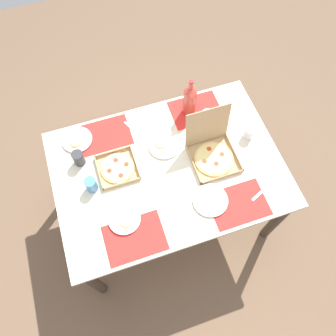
% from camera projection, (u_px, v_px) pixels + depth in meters
% --- Properties ---
extents(ground_plane, '(6.00, 6.00, 0.00)m').
position_uv_depth(ground_plane, '(168.00, 207.00, 2.91)').
color(ground_plane, brown).
extents(dining_table, '(1.50, 1.06, 0.77)m').
position_uv_depth(dining_table, '(168.00, 175.00, 2.31)').
color(dining_table, '#3F3328').
rests_on(dining_table, ground_plane).
extents(placemat_near_left, '(0.36, 0.26, 0.00)m').
position_uv_depth(placemat_near_left, '(135.00, 238.00, 2.01)').
color(placemat_near_left, red).
rests_on(placemat_near_left, dining_table).
extents(placemat_near_right, '(0.36, 0.26, 0.00)m').
position_uv_depth(placemat_near_right, '(238.00, 204.00, 2.10)').
color(placemat_near_right, red).
rests_on(placemat_near_right, dining_table).
extents(placemat_far_left, '(0.36, 0.26, 0.00)m').
position_uv_depth(placemat_far_left, '(104.00, 135.00, 2.33)').
color(placemat_far_left, red).
rests_on(placemat_far_left, dining_table).
extents(placemat_far_right, '(0.36, 0.26, 0.00)m').
position_uv_depth(placemat_far_right, '(196.00, 110.00, 2.42)').
color(placemat_far_right, red).
rests_on(placemat_far_right, dining_table).
extents(pizza_box_corner_left, '(0.30, 0.33, 0.33)m').
position_uv_depth(pizza_box_corner_left, '(212.00, 151.00, 2.21)').
color(pizza_box_corner_left, tan).
rests_on(pizza_box_corner_left, dining_table).
extents(pizza_box_corner_right, '(0.25, 0.25, 0.04)m').
position_uv_depth(pizza_box_corner_right, '(118.00, 168.00, 2.20)').
color(pizza_box_corner_right, tan).
rests_on(pizza_box_corner_right, dining_table).
extents(plate_far_left, '(0.21, 0.21, 0.03)m').
position_uv_depth(plate_far_left, '(77.00, 140.00, 2.30)').
color(plate_far_left, white).
rests_on(plate_far_left, dining_table).
extents(plate_near_right, '(0.22, 0.22, 0.02)m').
position_uv_depth(plate_near_right, '(210.00, 200.00, 2.10)').
color(plate_near_right, white).
rests_on(plate_near_right, dining_table).
extents(plate_middle, '(0.22, 0.22, 0.03)m').
position_uv_depth(plate_middle, '(164.00, 145.00, 2.28)').
color(plate_middle, white).
rests_on(plate_middle, dining_table).
extents(plate_near_left, '(0.20, 0.20, 0.03)m').
position_uv_depth(plate_near_left, '(125.00, 219.00, 2.05)').
color(plate_near_left, white).
rests_on(plate_near_left, dining_table).
extents(soda_bottle, '(0.09, 0.09, 0.32)m').
position_uv_depth(soda_bottle, '(190.00, 100.00, 2.30)').
color(soda_bottle, '#B2382D').
rests_on(soda_bottle, dining_table).
extents(cup_spare, '(0.07, 0.07, 0.11)m').
position_uv_depth(cup_spare, '(91.00, 185.00, 2.10)').
color(cup_spare, teal).
rests_on(cup_spare, dining_table).
extents(cup_clear_left, '(0.07, 0.07, 0.11)m').
position_uv_depth(cup_clear_left, '(79.00, 158.00, 2.19)').
color(cup_clear_left, '#333338').
rests_on(cup_clear_left, dining_table).
extents(cup_red, '(0.07, 0.07, 0.09)m').
position_uv_depth(cup_red, '(249.00, 132.00, 2.28)').
color(cup_red, silver).
rests_on(cup_red, dining_table).
extents(condiment_bowl, '(0.09, 0.09, 0.04)m').
position_uv_depth(condiment_bowl, '(208.00, 115.00, 2.38)').
color(condiment_bowl, white).
rests_on(condiment_bowl, dining_table).
extents(fork_by_near_right, '(0.09, 0.18, 0.00)m').
position_uv_depth(fork_by_near_right, '(133.00, 130.00, 2.34)').
color(fork_by_near_right, '#B7B7BC').
rests_on(fork_by_near_right, dining_table).
extents(knife_by_far_left, '(0.20, 0.10, 0.00)m').
position_uv_depth(knife_by_far_left, '(263.00, 190.00, 2.14)').
color(knife_by_far_left, '#B7B7BC').
rests_on(knife_by_far_left, dining_table).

